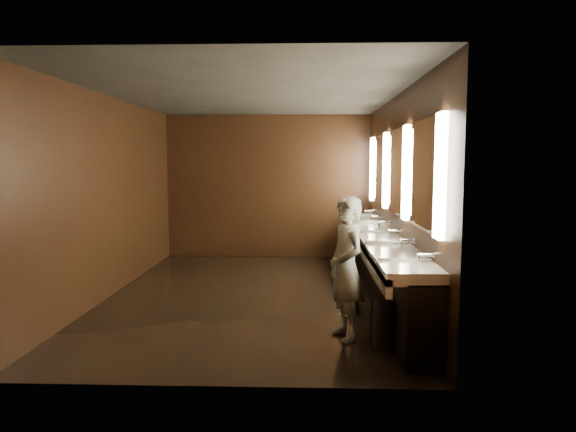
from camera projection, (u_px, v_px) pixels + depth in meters
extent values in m
plane|color=black|center=(253.00, 295.00, 7.29)|extent=(6.00, 6.00, 0.00)
cube|color=#2D2D2B|center=(251.00, 94.00, 7.00)|extent=(4.00, 6.00, 0.02)
cube|color=black|center=(268.00, 186.00, 10.13)|extent=(4.00, 0.02, 2.80)
cube|color=black|center=(214.00, 221.00, 4.17)|extent=(4.00, 0.02, 2.80)
cube|color=black|center=(111.00, 196.00, 7.22)|extent=(0.02, 6.00, 2.80)
cube|color=black|center=(396.00, 197.00, 7.08)|extent=(0.02, 6.00, 2.80)
cube|color=black|center=(382.00, 268.00, 7.19)|extent=(0.36, 5.40, 0.81)
cube|color=silver|center=(376.00, 236.00, 7.15)|extent=(0.55, 5.40, 0.12)
cube|color=silver|center=(358.00, 242.00, 7.16)|extent=(0.06, 5.40, 0.18)
cylinder|color=silver|center=(426.00, 255.00, 4.94)|extent=(0.18, 0.04, 0.04)
cylinder|color=silver|center=(408.00, 241.00, 5.81)|extent=(0.18, 0.04, 0.04)
cylinder|color=silver|center=(395.00, 231.00, 6.69)|extent=(0.18, 0.04, 0.04)
cylinder|color=silver|center=(384.00, 223.00, 7.56)|extent=(0.18, 0.04, 0.04)
cylinder|color=silver|center=(376.00, 216.00, 8.44)|extent=(0.18, 0.04, 0.04)
cylinder|color=silver|center=(370.00, 211.00, 9.31)|extent=(0.18, 0.04, 0.04)
cube|color=#FAE8C0|center=(440.00, 176.00, 4.66)|extent=(0.06, 0.22, 1.15)
cube|color=white|center=(422.00, 174.00, 5.45)|extent=(0.03, 1.32, 1.15)
cube|color=#FAE8C0|center=(406.00, 173.00, 6.25)|extent=(0.06, 0.23, 1.15)
cube|color=white|center=(396.00, 172.00, 7.04)|extent=(0.03, 1.32, 1.15)
cube|color=#FAE8C0|center=(386.00, 171.00, 7.84)|extent=(0.06, 0.23, 1.15)
cube|color=white|center=(379.00, 170.00, 8.63)|extent=(0.03, 1.32, 1.15)
cube|color=#FAE8C0|center=(372.00, 169.00, 9.43)|extent=(0.06, 0.22, 1.15)
imported|color=#80B8BF|center=(346.00, 268.00, 5.42)|extent=(0.54, 0.65, 1.52)
cylinder|color=black|center=(386.00, 322.00, 5.23)|extent=(0.36, 0.36, 0.50)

